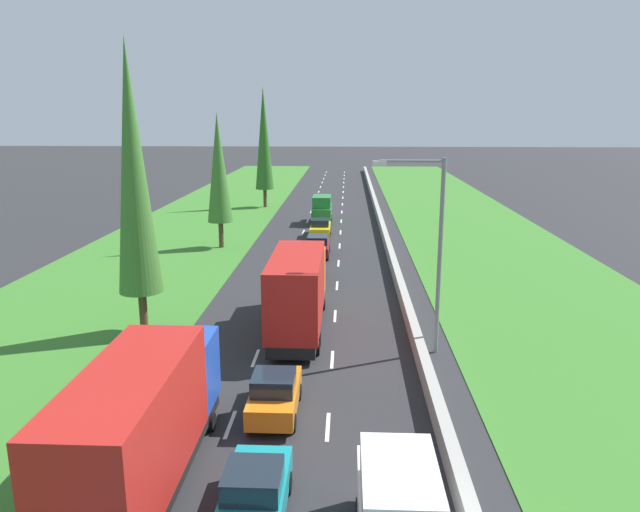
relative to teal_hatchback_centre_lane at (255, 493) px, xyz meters
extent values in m
plane|color=#28282B|center=(0.06, 44.12, -0.84)|extent=(300.00, 300.00, 0.00)
cube|color=#387528|center=(-12.59, 44.12, -0.82)|extent=(14.00, 140.00, 0.04)
cube|color=#387528|center=(14.41, 44.12, -0.82)|extent=(14.00, 140.00, 0.04)
cube|color=#9E9B93|center=(5.76, 44.12, -0.41)|extent=(0.44, 120.00, 0.85)
cube|color=white|center=(-1.69, 5.12, -0.83)|extent=(0.14, 2.00, 0.01)
cube|color=white|center=(-1.69, 11.12, -0.83)|extent=(0.14, 2.00, 0.01)
cube|color=white|center=(-1.69, 17.12, -0.83)|extent=(0.14, 2.00, 0.01)
cube|color=white|center=(-1.69, 23.12, -0.83)|extent=(0.14, 2.00, 0.01)
cube|color=white|center=(-1.69, 29.12, -0.83)|extent=(0.14, 2.00, 0.01)
cube|color=white|center=(-1.69, 35.12, -0.83)|extent=(0.14, 2.00, 0.01)
cube|color=white|center=(-1.69, 41.12, -0.83)|extent=(0.14, 2.00, 0.01)
cube|color=white|center=(-1.69, 47.12, -0.83)|extent=(0.14, 2.00, 0.01)
cube|color=white|center=(-1.69, 53.12, -0.83)|extent=(0.14, 2.00, 0.01)
cube|color=white|center=(-1.69, 59.12, -0.83)|extent=(0.14, 2.00, 0.01)
cube|color=white|center=(-1.69, 65.12, -0.83)|extent=(0.14, 2.00, 0.01)
cube|color=white|center=(-1.69, 71.12, -0.83)|extent=(0.14, 2.00, 0.01)
cube|color=white|center=(-1.69, 77.12, -0.83)|extent=(0.14, 2.00, 0.01)
cube|color=white|center=(-1.69, 83.12, -0.83)|extent=(0.14, 2.00, 0.01)
cube|color=white|center=(-1.69, 89.12, -0.83)|extent=(0.14, 2.00, 0.01)
cube|color=white|center=(-1.69, 95.12, -0.83)|extent=(0.14, 2.00, 0.01)
cube|color=white|center=(-1.69, 101.12, -0.83)|extent=(0.14, 2.00, 0.01)
cube|color=white|center=(1.81, 5.12, -0.83)|extent=(0.14, 2.00, 0.01)
cube|color=white|center=(1.81, 11.12, -0.83)|extent=(0.14, 2.00, 0.01)
cube|color=white|center=(1.81, 17.12, -0.83)|extent=(0.14, 2.00, 0.01)
cube|color=white|center=(1.81, 23.12, -0.83)|extent=(0.14, 2.00, 0.01)
cube|color=white|center=(1.81, 29.12, -0.83)|extent=(0.14, 2.00, 0.01)
cube|color=white|center=(1.81, 35.12, -0.83)|extent=(0.14, 2.00, 0.01)
cube|color=white|center=(1.81, 41.12, -0.83)|extent=(0.14, 2.00, 0.01)
cube|color=white|center=(1.81, 47.12, -0.83)|extent=(0.14, 2.00, 0.01)
cube|color=white|center=(1.81, 53.12, -0.83)|extent=(0.14, 2.00, 0.01)
cube|color=white|center=(1.81, 59.12, -0.83)|extent=(0.14, 2.00, 0.01)
cube|color=white|center=(1.81, 65.12, -0.83)|extent=(0.14, 2.00, 0.01)
cube|color=white|center=(1.81, 71.12, -0.83)|extent=(0.14, 2.00, 0.01)
cube|color=white|center=(1.81, 77.12, -0.83)|extent=(0.14, 2.00, 0.01)
cube|color=white|center=(1.81, 83.12, -0.83)|extent=(0.14, 2.00, 0.01)
cube|color=white|center=(1.81, 89.12, -0.83)|extent=(0.14, 2.00, 0.01)
cube|color=white|center=(1.81, 95.12, -0.83)|extent=(0.14, 2.00, 0.01)
cube|color=white|center=(1.81, 101.12, -0.83)|extent=(0.14, 2.00, 0.01)
cube|color=teal|center=(0.00, 0.07, -0.14)|extent=(1.68, 3.90, 0.76)
cube|color=#19232D|center=(0.00, -0.23, 0.56)|extent=(1.52, 1.60, 0.64)
cylinder|color=black|center=(-0.76, 1.28, -0.52)|extent=(0.22, 0.64, 0.64)
cylinder|color=black|center=(0.76, 1.28, -0.52)|extent=(0.22, 0.64, 0.64)
cube|color=orange|center=(-0.17, 5.98, -0.14)|extent=(1.68, 3.90, 0.76)
cube|color=#19232D|center=(-0.17, 5.68, 0.56)|extent=(1.52, 1.60, 0.64)
cylinder|color=black|center=(-0.93, 7.19, -0.52)|extent=(0.22, 0.64, 0.64)
cylinder|color=black|center=(0.59, 7.19, -0.52)|extent=(0.22, 0.64, 0.64)
cylinder|color=black|center=(-0.93, 4.77, -0.52)|extent=(0.22, 0.64, 0.64)
cylinder|color=black|center=(0.59, 4.77, -0.52)|extent=(0.22, 0.64, 0.64)
cube|color=black|center=(-0.01, 14.92, -0.24)|extent=(2.20, 9.40, 0.56)
cube|color=orange|center=(-0.01, 18.52, 1.29)|extent=(2.40, 2.20, 2.50)
cube|color=#B21E19|center=(-0.01, 13.82, 1.69)|extent=(2.44, 7.20, 3.30)
cylinder|color=black|center=(-1.13, 18.22, -0.52)|extent=(0.22, 0.64, 0.64)
cylinder|color=black|center=(1.11, 18.22, -0.52)|extent=(0.22, 0.64, 0.64)
cylinder|color=black|center=(-1.13, 12.74, -0.52)|extent=(0.22, 0.64, 0.64)
cylinder|color=black|center=(1.11, 12.74, -0.52)|extent=(0.22, 0.64, 0.64)
cylinder|color=black|center=(-1.13, 11.66, -0.52)|extent=(0.22, 0.64, 0.64)
cylinder|color=black|center=(1.11, 11.66, -0.52)|extent=(0.22, 0.64, 0.64)
cube|color=black|center=(-0.05, 24.55, -0.16)|extent=(1.76, 4.50, 0.72)
cube|color=#19232D|center=(-0.05, 24.40, 0.50)|extent=(1.56, 1.90, 0.60)
cylinder|color=black|center=(-0.85, 25.94, -0.52)|extent=(0.22, 0.64, 0.64)
cylinder|color=black|center=(0.75, 25.94, -0.52)|extent=(0.22, 0.64, 0.64)
cylinder|color=black|center=(-0.85, 23.15, -0.52)|extent=(0.22, 0.64, 0.64)
cylinder|color=black|center=(0.75, 23.15, -0.52)|extent=(0.22, 0.64, 0.64)
cube|color=maroon|center=(0.14, 31.43, -0.16)|extent=(1.76, 4.50, 0.72)
cube|color=#19232D|center=(0.14, 31.28, 0.50)|extent=(1.56, 1.90, 0.60)
cylinder|color=black|center=(-0.66, 32.82, -0.52)|extent=(0.22, 0.64, 0.64)
cylinder|color=black|center=(0.94, 32.82, -0.52)|extent=(0.22, 0.64, 0.64)
cylinder|color=black|center=(-0.66, 30.03, -0.52)|extent=(0.22, 0.64, 0.64)
cylinder|color=black|center=(0.94, 30.03, -0.52)|extent=(0.22, 0.64, 0.64)
cube|color=white|center=(3.72, -1.68, 1.43)|extent=(1.80, 3.10, 1.10)
cylinder|color=black|center=(2.85, 0.14, -0.52)|extent=(0.22, 0.64, 0.64)
cylinder|color=black|center=(4.59, 0.14, -0.52)|extent=(0.22, 0.64, 0.64)
cube|color=black|center=(-3.39, 1.41, -0.24)|extent=(2.20, 9.40, 0.56)
cube|color=#1E47B7|center=(-3.39, 5.01, 1.29)|extent=(2.40, 2.20, 2.50)
cube|color=#B21E19|center=(-3.39, 0.31, 1.69)|extent=(2.44, 7.20, 3.30)
cylinder|color=black|center=(-4.51, 4.71, -0.52)|extent=(0.22, 0.64, 0.64)
cylinder|color=black|center=(-2.27, 4.71, -0.52)|extent=(0.22, 0.64, 0.64)
cube|color=yellow|center=(0.01, 39.10, -0.16)|extent=(1.76, 4.50, 0.72)
cube|color=#19232D|center=(0.01, 38.95, 0.50)|extent=(1.56, 1.90, 0.60)
cylinder|color=black|center=(-0.79, 40.50, -0.52)|extent=(0.22, 0.64, 0.64)
cylinder|color=black|center=(0.81, 40.50, -0.52)|extent=(0.22, 0.64, 0.64)
cylinder|color=black|center=(-0.79, 37.71, -0.52)|extent=(0.22, 0.64, 0.64)
cylinder|color=black|center=(0.81, 37.71, -0.52)|extent=(0.22, 0.64, 0.64)
cube|color=#237A33|center=(-0.15, 46.04, 0.18)|extent=(1.90, 4.90, 1.40)
cube|color=#237A33|center=(-0.15, 45.74, 1.43)|extent=(1.80, 3.10, 1.10)
cylinder|color=black|center=(-1.02, 47.56, -0.52)|extent=(0.22, 0.64, 0.64)
cylinder|color=black|center=(0.72, 47.56, -0.52)|extent=(0.22, 0.64, 0.64)
cylinder|color=black|center=(-1.02, 44.52, -0.52)|extent=(0.22, 0.64, 0.64)
cylinder|color=black|center=(0.72, 44.52, -0.52)|extent=(0.22, 0.64, 0.64)
cylinder|color=#4C3823|center=(-7.82, 14.11, 0.26)|extent=(0.41, 0.41, 2.20)
cone|color=#3D752D|center=(-7.82, 14.11, 7.44)|extent=(2.16, 2.16, 12.15)
cylinder|color=#4C3823|center=(-8.01, 34.06, 0.26)|extent=(0.40, 0.40, 2.20)
cone|color=#3D752D|center=(-8.01, 34.06, 5.75)|extent=(2.07, 2.07, 8.79)
cylinder|color=#4C3823|center=(-7.37, 56.32, 0.26)|extent=(0.41, 0.41, 2.20)
cone|color=#2D6623|center=(-7.37, 56.32, 7.22)|extent=(2.15, 2.15, 11.72)
cylinder|color=gray|center=(6.61, 12.22, 3.66)|extent=(0.20, 0.20, 9.00)
cylinder|color=gray|center=(5.21, 12.22, 8.01)|extent=(2.80, 0.12, 0.12)
cube|color=silver|center=(3.81, 12.22, 7.91)|extent=(0.60, 0.28, 0.20)
camera|label=1|loc=(2.42, -14.15, 9.99)|focal=33.59mm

